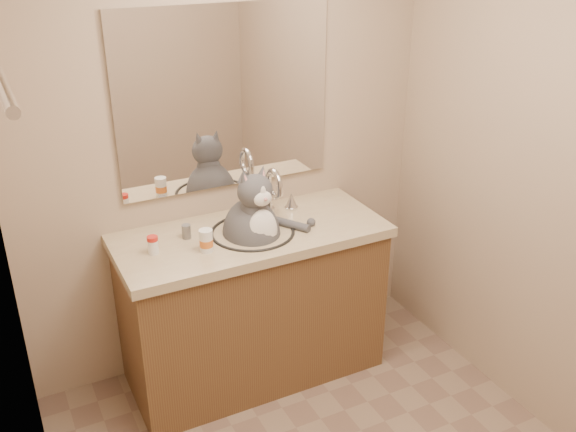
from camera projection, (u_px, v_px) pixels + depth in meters
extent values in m
cube|color=tan|center=(226.00, 146.00, 3.24)|extent=(2.20, 0.01, 2.40)
cube|color=tan|center=(23.00, 336.00, 1.78)|extent=(0.01, 2.50, 2.40)
cube|color=brown|center=(253.00, 308.00, 3.35)|extent=(1.30, 0.55, 0.80)
cube|color=#BDAE88|center=(251.00, 235.00, 3.17)|extent=(1.34, 0.59, 0.05)
torus|color=black|center=(252.00, 232.00, 3.14)|extent=(0.42, 0.42, 0.02)
ellipsoid|color=white|center=(253.00, 246.00, 3.17)|extent=(0.40, 0.40, 0.15)
cylinder|color=silver|center=(269.00, 195.00, 3.31)|extent=(0.03, 0.03, 0.18)
torus|color=silver|center=(274.00, 184.00, 3.22)|extent=(0.03, 0.16, 0.16)
cone|color=silver|center=(291.00, 200.00, 3.38)|extent=(0.06, 0.06, 0.08)
cube|color=white|center=(226.00, 99.00, 3.12)|extent=(1.10, 0.02, 0.90)
cube|color=beige|center=(49.00, 368.00, 1.97)|extent=(0.01, 1.20, 1.90)
ellipsoid|color=#4A4B50|center=(252.00, 235.00, 3.15)|extent=(0.32, 0.34, 0.38)
ellipsoid|color=white|center=(262.00, 233.00, 3.05)|extent=(0.16, 0.10, 0.24)
ellipsoid|color=#4A4B50|center=(255.00, 191.00, 3.01)|extent=(0.19, 0.17, 0.16)
ellipsoid|color=white|center=(263.00, 199.00, 2.96)|extent=(0.09, 0.06, 0.07)
sphere|color=#D88C8C|center=(266.00, 199.00, 2.94)|extent=(0.02, 0.02, 0.02)
cone|color=#4A4B50|center=(244.00, 177.00, 2.96)|extent=(0.08, 0.07, 0.08)
cone|color=#4A4B50|center=(262.00, 173.00, 3.01)|extent=(0.08, 0.07, 0.08)
cylinder|color=#4A4B50|center=(287.00, 223.00, 3.20)|extent=(0.17, 0.24, 0.04)
cylinder|color=white|center=(153.00, 247.00, 2.93)|extent=(0.05, 0.05, 0.07)
cylinder|color=red|center=(152.00, 239.00, 2.92)|extent=(0.05, 0.05, 0.02)
cylinder|color=white|center=(206.00, 243.00, 2.95)|extent=(0.08, 0.08, 0.09)
cylinder|color=orange|center=(206.00, 243.00, 2.95)|extent=(0.08, 0.08, 0.03)
cylinder|color=white|center=(206.00, 232.00, 2.93)|extent=(0.08, 0.08, 0.02)
cylinder|color=slate|center=(186.00, 232.00, 3.07)|extent=(0.05, 0.05, 0.07)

